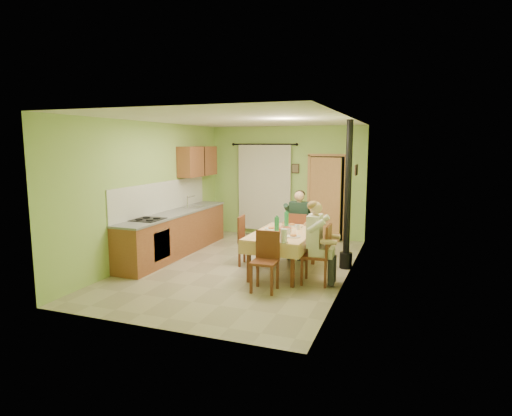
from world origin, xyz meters
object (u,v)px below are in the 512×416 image
at_px(dining_table, 283,252).
at_px(man_right, 317,233).
at_px(chair_far, 298,245).
at_px(chair_near, 265,273).
at_px(chair_left, 250,251).
at_px(stove_flue, 347,215).
at_px(man_far, 299,217).
at_px(chair_right, 317,267).

xyz_separation_m(dining_table, man_right, (0.70, -0.40, 0.50)).
height_order(chair_far, chair_near, same).
relative_size(chair_left, stove_flue, 0.35).
bearing_deg(chair_near, man_far, -92.12).
relative_size(chair_right, stove_flue, 0.36).
height_order(chair_near, stove_flue, stove_flue).
distance_m(chair_near, man_right, 1.12).
bearing_deg(stove_flue, man_far, 159.60).
xyz_separation_m(chair_near, chair_left, (-0.76, 1.31, 0.00)).
relative_size(chair_near, stove_flue, 0.34).
height_order(chair_right, man_far, man_far).
bearing_deg(chair_left, man_right, 60.24).
distance_m(chair_far, chair_left, 1.12).
height_order(man_far, man_right, same).
xyz_separation_m(chair_near, stove_flue, (1.04, 1.75, 0.73)).
relative_size(dining_table, man_right, 1.27).
bearing_deg(man_right, chair_right, -90.00).
xyz_separation_m(chair_far, chair_near, (-0.00, -2.12, 0.00)).
bearing_deg(chair_left, man_far, 131.73).
height_order(man_far, stove_flue, stove_flue).
relative_size(dining_table, chair_right, 1.73).
relative_size(man_far, man_right, 1.00).
bearing_deg(dining_table, man_right, -29.41).
bearing_deg(man_right, chair_far, 22.99).
distance_m(chair_right, man_far, 1.74).
xyz_separation_m(chair_near, man_far, (0.00, 2.14, 0.59)).
distance_m(chair_right, stove_flue, 1.36).
bearing_deg(chair_near, chair_far, -92.13).
xyz_separation_m(chair_far, stove_flue, (1.03, -0.37, 0.73)).
bearing_deg(stove_flue, chair_near, -120.63).
distance_m(dining_table, chair_far, 1.07).
xyz_separation_m(dining_table, chair_left, (-0.76, 0.25, -0.09)).
bearing_deg(chair_near, stove_flue, -122.62).
relative_size(man_far, stove_flue, 0.50).
distance_m(chair_left, stove_flue, 1.99).
xyz_separation_m(chair_right, man_far, (-0.70, 1.48, 0.59)).
height_order(chair_right, man_right, man_right).
bearing_deg(dining_table, chair_right, -28.84).
xyz_separation_m(chair_right, stove_flue, (0.33, 1.10, 0.73)).
bearing_deg(man_right, man_far, 22.80).
distance_m(dining_table, man_far, 1.19).
bearing_deg(chair_far, man_right, -65.92).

